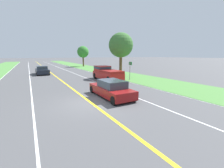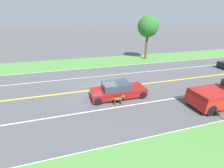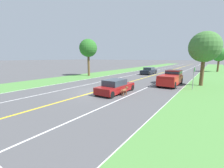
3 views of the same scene
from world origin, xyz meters
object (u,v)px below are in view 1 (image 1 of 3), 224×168
object	(u,v)px
roadside_tree_right_near	(121,45)
ego_car	(111,89)
street_sign	(130,68)
pickup_truck	(107,73)
dog	(126,90)
oncoming_car	(42,70)
roadside_tree_right_far	(83,52)

from	to	relation	value
roadside_tree_right_near	ego_car	bearing A→B (deg)	-125.98
street_sign	pickup_truck	bearing A→B (deg)	148.81
dog	street_sign	size ratio (longest dim) A/B	0.53
oncoming_car	roadside_tree_right_near	world-z (taller)	roadside_tree_right_near
ego_car	pickup_truck	distance (m)	8.24
pickup_truck	street_sign	distance (m)	3.11
oncoming_car	roadside_tree_right_far	bearing A→B (deg)	-130.47
pickup_truck	dog	bearing A→B (deg)	-106.07
street_sign	oncoming_car	bearing A→B (deg)	127.89
ego_car	roadside_tree_right_far	bearing A→B (deg)	75.24
pickup_truck	roadside_tree_right_far	size ratio (longest dim) A/B	0.91
ego_car	roadside_tree_right_far	size ratio (longest dim) A/B	0.79
oncoming_car	roadside_tree_right_far	size ratio (longest dim) A/B	0.83
oncoming_car	roadside_tree_right_near	xyz separation A→B (m)	(10.05, -9.08, 3.93)
roadside_tree_right_near	pickup_truck	bearing A→B (deg)	-153.64
ego_car	oncoming_car	bearing A→B (deg)	100.86
pickup_truck	roadside_tree_right_near	world-z (taller)	roadside_tree_right_near
dog	oncoming_car	bearing A→B (deg)	107.78
pickup_truck	roadside_tree_right_far	xyz separation A→B (m)	(5.04, 24.64, 3.20)
roadside_tree_right_far	street_sign	distance (m)	26.46
dog	pickup_truck	xyz separation A→B (m)	(2.23, 7.75, 0.41)
ego_car	roadside_tree_right_far	distance (m)	33.41
roadside_tree_right_near	street_sign	xyz separation A→B (m)	(-0.54, -3.14, -3.08)
ego_car	street_sign	size ratio (longest dim) A/B	1.90
roadside_tree_right_far	ego_car	bearing A→B (deg)	-104.76
street_sign	roadside_tree_right_near	bearing A→B (deg)	80.17
roadside_tree_right_far	pickup_truck	bearing A→B (deg)	-101.57
oncoming_car	street_sign	world-z (taller)	street_sign
oncoming_car	street_sign	xyz separation A→B (m)	(9.51, -12.22, 0.86)
oncoming_car	street_sign	bearing A→B (deg)	127.89
ego_car	roadside_tree_right_near	xyz separation A→B (m)	(6.57, 9.05, 3.98)
ego_car	pickup_truck	size ratio (longest dim) A/B	0.87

